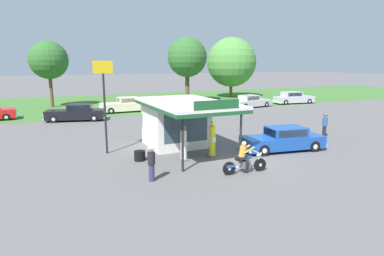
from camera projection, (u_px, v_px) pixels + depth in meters
The scene contains 19 objects.
ground_plane at pixel (241, 161), 17.55m from camera, with size 300.00×300.00×0.00m, color #5B5959.
grass_verge_strip at pixel (119, 102), 44.28m from camera, with size 120.00×24.00×0.01m, color #3D6B2D.
service_station_kiosk at pixel (178, 119), 20.36m from camera, with size 4.20×7.40×3.47m.
gas_pump_nearside at pixel (184, 145), 17.55m from camera, with size 0.44×0.44×1.96m.
gas_pump_offside at pixel (212, 141), 18.27m from camera, with size 0.44×0.44×2.05m.
motorcycle_with_rider at pixel (244, 160), 15.58m from camera, with size 2.33×0.70×1.58m.
featured_classic_sedan at pixel (283, 140), 19.73m from camera, with size 5.32×2.53×1.43m.
parked_car_back_row_right at pixel (181, 106), 35.26m from camera, with size 5.23×3.08×1.46m.
parked_car_back_row_left at pixel (76, 113), 29.96m from camera, with size 5.56×3.03×1.52m.
parked_car_back_row_centre_right at pixel (251, 102), 39.13m from camera, with size 5.49×2.57×1.49m.
parked_car_second_row_spare at pixel (293, 98), 42.82m from camera, with size 5.68×2.30×1.57m.
parked_car_back_row_far_right at pixel (126, 105), 35.50m from camera, with size 5.51×2.09×1.60m.
bystander_strolling_foreground at pixel (151, 163), 14.47m from camera, with size 0.34×0.34×1.56m.
bystander_standing_back_lot at pixel (325, 125), 23.11m from camera, with size 0.36×0.36×1.66m.
tree_oak_left at pixel (187, 57), 43.51m from camera, with size 5.27×5.27×8.66m.
tree_oak_centre at pixel (231, 63), 49.92m from camera, with size 7.53×7.53×9.17m.
tree_oak_right at pixel (49, 61), 38.44m from camera, with size 4.48×4.48×7.84m.
roadside_pole_sign at pixel (104, 92), 18.46m from camera, with size 1.10×0.12×5.35m.
spare_tire_stack at pixel (140, 156), 17.67m from camera, with size 0.60×0.60×0.54m.
Camera 1 is at (-9.44, -14.22, 5.19)m, focal length 30.43 mm.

